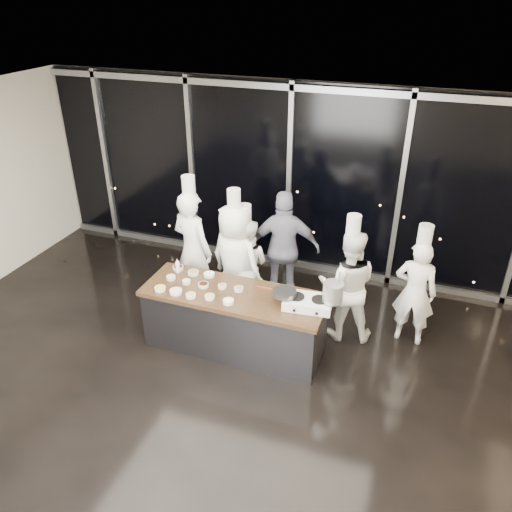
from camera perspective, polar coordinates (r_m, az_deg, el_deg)
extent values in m
plane|color=black|center=(6.53, -5.47, -14.94)|extent=(9.00, 9.00, 0.00)
cube|color=beige|center=(8.51, 4.02, 8.83)|extent=(9.00, 0.02, 3.20)
cube|color=white|center=(4.91, -7.24, 13.18)|extent=(9.00, 7.00, 0.02)
cube|color=black|center=(8.46, 3.91, 8.70)|extent=(8.90, 0.04, 3.18)
cube|color=gray|center=(8.02, 4.17, 18.69)|extent=(8.90, 0.08, 0.10)
cube|color=gray|center=(9.07, 3.50, -0.64)|extent=(8.90, 0.08, 0.10)
cube|color=gray|center=(9.97, -16.81, 10.69)|extent=(0.08, 0.08, 3.20)
cube|color=gray|center=(9.05, -7.35, 9.88)|extent=(0.08, 0.08, 3.20)
cube|color=gray|center=(8.41, 3.81, 8.59)|extent=(0.08, 0.08, 3.20)
cube|color=gray|center=(8.14, 16.13, 6.78)|extent=(0.08, 0.08, 3.20)
cube|color=#353539|center=(6.89, -2.48, -7.57)|extent=(2.40, 0.80, 0.84)
cube|color=#45311D|center=(6.63, -2.56, -4.44)|extent=(2.46, 0.86, 0.06)
cube|color=silver|center=(6.34, 5.93, -5.32)|extent=(0.64, 0.43, 0.12)
cylinder|color=black|center=(6.32, 4.63, -4.63)|extent=(0.22, 0.22, 0.02)
cylinder|color=black|center=(6.29, 7.31, -4.96)|extent=(0.22, 0.22, 0.02)
cylinder|color=black|center=(6.20, 4.38, -6.22)|extent=(0.04, 0.02, 0.04)
cylinder|color=black|center=(6.18, 6.94, -6.55)|extent=(0.04, 0.02, 0.04)
cylinder|color=slate|center=(6.32, 3.27, -4.19)|extent=(0.34, 0.34, 0.05)
cube|color=#4C2B14|center=(6.36, 0.91, -3.83)|extent=(0.23, 0.05, 0.02)
cylinder|color=#B3B4B6|center=(6.21, 8.80, -4.10)|extent=(0.28, 0.28, 0.25)
cylinder|color=silver|center=(6.77, -10.91, -3.68)|extent=(0.15, 0.15, 0.04)
cylinder|color=yellow|center=(6.76, -10.92, -3.56)|extent=(0.12, 0.12, 0.01)
cylinder|color=silver|center=(6.99, -9.70, -2.44)|extent=(0.13, 0.13, 0.04)
cylinder|color=beige|center=(6.98, -9.71, -2.32)|extent=(0.10, 0.10, 0.01)
cylinder|color=silver|center=(7.21, -8.90, -1.34)|extent=(0.15, 0.15, 0.04)
cylinder|color=black|center=(7.20, -8.91, -1.23)|extent=(0.12, 0.12, 0.01)
cylinder|color=silver|center=(6.68, -9.15, -4.03)|extent=(0.17, 0.17, 0.04)
cylinder|color=beige|center=(6.67, -9.16, -3.91)|extent=(0.14, 0.14, 0.01)
cylinder|color=silver|center=(6.86, -7.96, -2.94)|extent=(0.11, 0.11, 0.04)
cylinder|color=#E3DC71|center=(6.85, -7.97, -2.82)|extent=(0.09, 0.09, 0.01)
cylinder|color=silver|center=(7.06, -7.18, -1.93)|extent=(0.15, 0.15, 0.04)
cylinder|color=#96774B|center=(7.05, -7.19, -1.81)|extent=(0.12, 0.12, 0.01)
cylinder|color=silver|center=(6.57, -7.47, -4.50)|extent=(0.13, 0.13, 0.04)
cylinder|color=tan|center=(6.56, -7.47, -4.38)|extent=(0.11, 0.11, 0.01)
cylinder|color=silver|center=(6.77, -6.03, -3.31)|extent=(0.14, 0.14, 0.04)
cylinder|color=black|center=(6.76, -6.04, -3.20)|extent=(0.12, 0.12, 0.01)
cylinder|color=silver|center=(6.99, -5.37, -2.15)|extent=(0.15, 0.15, 0.04)
cylinder|color=white|center=(6.98, -5.38, -2.03)|extent=(0.13, 0.13, 0.01)
cylinder|color=silver|center=(6.51, -5.32, -4.67)|extent=(0.13, 0.13, 0.04)
cylinder|color=#AFA246|center=(6.50, -5.32, -4.55)|extent=(0.11, 0.11, 0.01)
cylinder|color=silver|center=(6.72, -3.88, -3.48)|extent=(0.12, 0.12, 0.04)
cylinder|color=#A36F5D|center=(6.71, -3.88, -3.36)|extent=(0.10, 0.10, 0.01)
cylinder|color=silver|center=(6.41, -3.17, -5.21)|extent=(0.14, 0.14, 0.04)
cylinder|color=#FFF2CA|center=(6.40, -3.18, -5.09)|extent=(0.12, 0.12, 0.01)
cylinder|color=silver|center=(6.65, -1.98, -3.80)|extent=(0.13, 0.13, 0.04)
cylinder|color=olive|center=(6.64, -1.99, -3.68)|extent=(0.10, 0.10, 0.01)
cylinder|color=white|center=(7.10, -8.93, -1.29)|extent=(0.06, 0.06, 0.16)
cone|color=white|center=(7.05, -9.00, -0.54)|extent=(0.05, 0.05, 0.05)
imported|color=white|center=(7.59, -7.22, 0.67)|extent=(0.79, 0.64, 1.90)
cylinder|color=silver|center=(7.16, -7.73, 8.08)|extent=(0.24, 0.24, 0.26)
imported|color=white|center=(7.35, -2.37, -0.58)|extent=(1.01, 0.81, 1.79)
cylinder|color=silver|center=(6.92, -2.54, 6.62)|extent=(0.24, 0.24, 0.26)
imported|color=white|center=(7.48, -1.23, -1.17)|extent=(0.79, 0.65, 1.53)
cylinder|color=silver|center=(7.09, -1.31, 4.88)|extent=(0.21, 0.21, 0.26)
imported|color=#131435|center=(7.64, 3.25, 0.87)|extent=(1.16, 0.71, 1.85)
imported|color=white|center=(7.00, 10.40, -3.35)|extent=(0.92, 0.79, 1.66)
cylinder|color=silver|center=(6.56, 11.10, 3.55)|extent=(0.23, 0.23, 0.26)
imported|color=white|center=(7.16, 17.68, -4.01)|extent=(0.60, 0.42, 1.57)
cylinder|color=silver|center=(6.74, 18.79, 2.34)|extent=(0.20, 0.20, 0.26)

